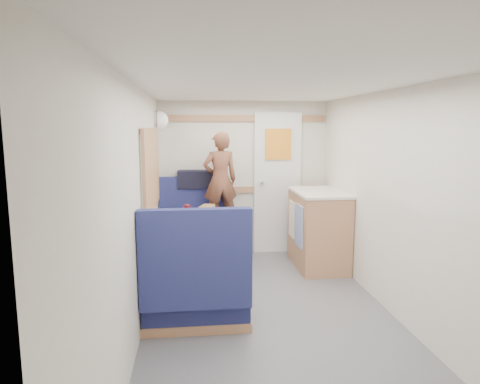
{
  "coord_description": "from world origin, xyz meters",
  "views": [
    {
      "loc": [
        -0.66,
        -3.31,
        1.67
      ],
      "look_at": [
        -0.19,
        0.9,
        1.02
      ],
      "focal_mm": 32.0,
      "sensor_mm": 36.0,
      "label": 1
    }
  ],
  "objects": [
    {
      "name": "floor",
      "position": [
        0.0,
        0.0,
        0.0
      ],
      "size": [
        4.5,
        4.5,
        0.0
      ],
      "primitive_type": "plane",
      "color": "#515156",
      "rests_on": "ground"
    },
    {
      "name": "ceiling",
      "position": [
        0.0,
        0.0,
        2.0
      ],
      "size": [
        4.5,
        4.5,
        0.0
      ],
      "primitive_type": "plane",
      "rotation": [
        3.14,
        0.0,
        0.0
      ],
      "color": "silver",
      "rests_on": "wall_back"
    },
    {
      "name": "wall_back",
      "position": [
        0.0,
        2.25,
        1.0
      ],
      "size": [
        2.2,
        0.02,
        2.0
      ],
      "primitive_type": "cube",
      "color": "silver",
      "rests_on": "floor"
    },
    {
      "name": "wall_left",
      "position": [
        -1.1,
        0.0,
        1.0
      ],
      "size": [
        0.02,
        4.5,
        2.0
      ],
      "primitive_type": "cube",
      "color": "silver",
      "rests_on": "floor"
    },
    {
      "name": "wall_right",
      "position": [
        1.1,
        0.0,
        1.0
      ],
      "size": [
        0.02,
        4.5,
        2.0
      ],
      "primitive_type": "cube",
      "color": "silver",
      "rests_on": "floor"
    },
    {
      "name": "oak_trim_low",
      "position": [
        0.0,
        2.23,
        0.85
      ],
      "size": [
        2.15,
        0.02,
        0.08
      ],
      "primitive_type": "cube",
      "color": "#9E6E47",
      "rests_on": "wall_back"
    },
    {
      "name": "oak_trim_high",
      "position": [
        0.0,
        2.23,
        1.78
      ],
      "size": [
        2.15,
        0.02,
        0.08
      ],
      "primitive_type": "cube",
      "color": "#9E6E47",
      "rests_on": "wall_back"
    },
    {
      "name": "side_window",
      "position": [
        -1.08,
        1.0,
        1.25
      ],
      "size": [
        0.04,
        1.3,
        0.72
      ],
      "primitive_type": "cube",
      "color": "#989B84",
      "rests_on": "wall_left"
    },
    {
      "name": "rear_door",
      "position": [
        0.45,
        2.22,
        0.97
      ],
      "size": [
        0.62,
        0.12,
        1.86
      ],
      "color": "white",
      "rests_on": "wall_back"
    },
    {
      "name": "dinette_table",
      "position": [
        -0.65,
        1.0,
        0.57
      ],
      "size": [
        0.62,
        0.92,
        0.72
      ],
      "color": "white",
      "rests_on": "floor"
    },
    {
      "name": "bench_far",
      "position": [
        -0.65,
        1.86,
        0.3
      ],
      "size": [
        0.9,
        0.59,
        1.05
      ],
      "color": "navy",
      "rests_on": "floor"
    },
    {
      "name": "bench_near",
      "position": [
        -0.65,
        0.14,
        0.3
      ],
      "size": [
        0.9,
        0.59,
        1.05
      ],
      "color": "navy",
      "rests_on": "floor"
    },
    {
      "name": "ledge",
      "position": [
        -0.65,
        2.12,
        0.88
      ],
      "size": [
        0.9,
        0.14,
        0.04
      ],
      "primitive_type": "cube",
      "color": "#9E6E47",
      "rests_on": "bench_far"
    },
    {
      "name": "dome_light",
      "position": [
        -1.04,
        1.85,
        1.75
      ],
      "size": [
        0.2,
        0.2,
        0.2
      ],
      "primitive_type": "sphere",
      "color": "white",
      "rests_on": "wall_left"
    },
    {
      "name": "galley_counter",
      "position": [
        0.82,
        1.55,
        0.47
      ],
      "size": [
        0.57,
        0.92,
        0.92
      ],
      "color": "#9E6E47",
      "rests_on": "floor"
    },
    {
      "name": "person",
      "position": [
        -0.33,
        1.85,
        1.03
      ],
      "size": [
        0.47,
        0.35,
        1.17
      ],
      "primitive_type": "imported",
      "rotation": [
        0.0,
        0.0,
        3.33
      ],
      "color": "brown",
      "rests_on": "bench_far"
    },
    {
      "name": "duffel_bag",
      "position": [
        -0.62,
        2.12,
        1.01
      ],
      "size": [
        0.47,
        0.24,
        0.22
      ],
      "primitive_type": "cube",
      "rotation": [
        0.0,
        0.0,
        -0.03
      ],
      "color": "black",
      "rests_on": "ledge"
    },
    {
      "name": "tray",
      "position": [
        -0.5,
        0.86,
        0.73
      ],
      "size": [
        0.25,
        0.32,
        0.02
      ],
      "primitive_type": "cube",
      "rotation": [
        0.0,
        0.0,
        -0.02
      ],
      "color": "white",
      "rests_on": "dinette_table"
    },
    {
      "name": "orange_fruit",
      "position": [
        -0.44,
        0.7,
        0.78
      ],
      "size": [
        0.08,
        0.08,
        0.08
      ],
      "primitive_type": "sphere",
      "color": "orange",
      "rests_on": "tray"
    },
    {
      "name": "cheese_block",
      "position": [
        -0.62,
        0.73,
        0.75
      ],
      "size": [
        0.1,
        0.07,
        0.03
      ],
      "primitive_type": "cube",
      "rotation": [
        0.0,
        0.0,
        -0.12
      ],
      "color": "#E4D783",
      "rests_on": "tray"
    },
    {
      "name": "wine_glass",
      "position": [
        -0.73,
        1.06,
        0.84
      ],
      "size": [
        0.08,
        0.08,
        0.17
      ],
      "color": "white",
      "rests_on": "dinette_table"
    },
    {
      "name": "tumbler_left",
      "position": [
        -0.8,
        0.62,
        0.77
      ],
      "size": [
        0.06,
        0.06,
        0.1
      ],
      "primitive_type": "cylinder",
      "color": "white",
      "rests_on": "dinette_table"
    },
    {
      "name": "tumbler_right",
      "position": [
        -0.62,
        1.0,
        0.78
      ],
      "size": [
        0.08,
        0.08,
        0.12
      ],
      "primitive_type": "cylinder",
      "color": "white",
      "rests_on": "dinette_table"
    },
    {
      "name": "beer_glass",
      "position": [
        -0.5,
        1.15,
        0.77
      ],
      "size": [
        0.06,
        0.06,
        0.1
      ],
      "primitive_type": "cylinder",
      "color": "#8E4314",
      "rests_on": "dinette_table"
    },
    {
      "name": "pepper_grinder",
      "position": [
        -0.64,
        1.15,
        0.77
      ],
      "size": [
        0.04,
        0.04,
        0.1
      ],
      "primitive_type": "cylinder",
      "color": "black",
      "rests_on": "dinette_table"
    },
    {
      "name": "salt_grinder",
      "position": [
        -0.71,
        1.06,
        0.77
      ],
      "size": [
        0.04,
        0.04,
        0.09
      ],
      "primitive_type": "cylinder",
      "color": "white",
      "rests_on": "dinette_table"
    },
    {
      "name": "bread_loaf",
      "position": [
        -0.52,
        1.32,
        0.77
      ],
      "size": [
        0.19,
        0.26,
        0.1
      ],
      "primitive_type": "cube",
      "rotation": [
        0.0,
        0.0,
        -0.34
      ],
      "color": "olive",
      "rests_on": "dinette_table"
    }
  ]
}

